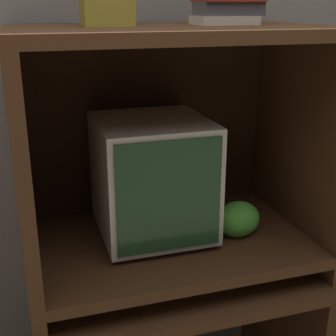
% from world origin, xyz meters
% --- Properties ---
extents(wall_back, '(6.00, 0.06, 2.60)m').
position_xyz_m(wall_back, '(0.00, 0.66, 1.30)').
color(wall_back, gray).
rests_on(wall_back, ground_plane).
extents(desk_base, '(0.97, 0.64, 0.67)m').
position_xyz_m(desk_base, '(0.00, 0.26, 0.43)').
color(desk_base, '#4C2D19').
rests_on(desk_base, ground_plane).
extents(desk_monitor_shelf, '(0.97, 0.60, 0.10)m').
position_xyz_m(desk_monitor_shelf, '(0.00, 0.30, 0.75)').
color(desk_monitor_shelf, '#4C2D19').
rests_on(desk_monitor_shelf, desk_base).
extents(hutch_upper, '(0.97, 0.60, 0.70)m').
position_xyz_m(hutch_upper, '(0.00, 0.33, 1.23)').
color(hutch_upper, '#4C2D19').
rests_on(hutch_upper, desk_monitor_shelf).
extents(crt_monitor, '(0.36, 0.39, 0.41)m').
position_xyz_m(crt_monitor, '(-0.06, 0.34, 0.99)').
color(crt_monitor, beige).
rests_on(crt_monitor, desk_monitor_shelf).
extents(keyboard, '(0.43, 0.14, 0.03)m').
position_xyz_m(keyboard, '(-0.05, 0.17, 0.69)').
color(keyboard, '#2D2D30').
rests_on(keyboard, desk_base).
extents(mouse, '(0.07, 0.04, 0.03)m').
position_xyz_m(mouse, '(0.22, 0.16, 0.69)').
color(mouse, black).
rests_on(mouse, desk_base).
extents(snack_bag, '(0.15, 0.11, 0.13)m').
position_xyz_m(snack_bag, '(0.22, 0.24, 0.84)').
color(snack_bag, green).
rests_on(snack_bag, desk_monitor_shelf).
extents(book_stack, '(0.21, 0.15, 0.10)m').
position_xyz_m(book_stack, '(0.19, 0.35, 1.53)').
color(book_stack, beige).
rests_on(book_stack, hutch_upper).
extents(storage_box, '(0.14, 0.12, 0.10)m').
position_xyz_m(storage_box, '(-0.19, 0.35, 1.53)').
color(storage_box, gold).
rests_on(storage_box, hutch_upper).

